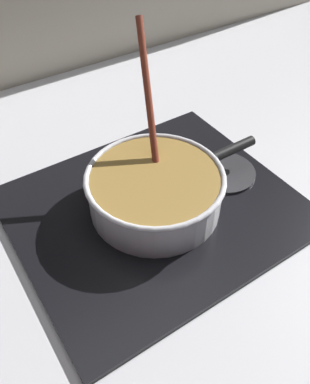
% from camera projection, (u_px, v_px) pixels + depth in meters
% --- Properties ---
extents(ground, '(2.40, 1.60, 0.04)m').
position_uv_depth(ground, '(211.00, 246.00, 0.79)').
color(ground, '#B7B7BC').
extents(hob_plate, '(0.56, 0.48, 0.01)m').
position_uv_depth(hob_plate, '(155.00, 208.00, 0.83)').
color(hob_plate, black).
rests_on(hob_plate, ground).
extents(burner_ring, '(0.18, 0.18, 0.01)m').
position_uv_depth(burner_ring, '(155.00, 205.00, 0.82)').
color(burner_ring, '#592D0C').
rests_on(burner_ring, hob_plate).
extents(spare_burner, '(0.14, 0.14, 0.01)m').
position_uv_depth(spare_burner, '(224.00, 172.00, 0.90)').
color(spare_burner, '#262628').
rests_on(spare_burner, hob_plate).
extents(cooking_pan, '(0.40, 0.33, 0.31)m').
position_uv_depth(cooking_pan, '(155.00, 190.00, 0.79)').
color(cooking_pan, silver).
rests_on(cooking_pan, hob_plate).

